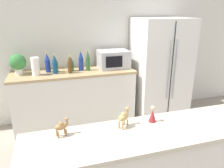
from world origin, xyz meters
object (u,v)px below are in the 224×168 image
Objects in this scene: back_bottle_6 at (71,64)px; refrigerator at (160,69)px; back_bottle_4 at (70,65)px; wise_man_figurine_crimson at (153,115)px; back_bottle_3 at (88,61)px; microwave at (113,59)px; camel_figurine at (124,117)px; back_bottle_2 at (56,65)px; back_bottle_1 at (81,61)px; back_bottle_0 at (55,64)px; camel_figurine_second at (62,126)px; back_bottle_5 at (48,63)px; potted_plant at (18,63)px; paper_towel_roll at (35,66)px.

refrigerator is at bearing -3.46° from back_bottle_6.
wise_man_figurine_crimson is at bearing -75.08° from back_bottle_4.
back_bottle_3 is 1.19× the size of back_bottle_4.
camel_figurine is (-0.50, -1.88, -0.02)m from microwave.
back_bottle_2 is at bearing 177.24° from back_bottle_6.
back_bottle_2 is at bearing 148.97° from back_bottle_4.
back_bottle_3 is at bearing 87.80° from camel_figurine.
back_bottle_1 is 1.32× the size of back_bottle_2.
back_bottle_0 is at bearing -103.00° from back_bottle_2.
camel_figurine_second is (-0.47, 0.01, -0.01)m from camel_figurine.
refrigerator is at bearing -3.79° from back_bottle_1.
back_bottle_0 is 0.99× the size of back_bottle_5.
microwave is at bearing 0.73° from back_bottle_6.
back_bottle_5 is (-1.82, 0.13, 0.21)m from refrigerator.
camel_figurine_second is at bearing -134.86° from refrigerator.
wise_man_figurine_crimson is (0.25, 0.01, -0.03)m from camel_figurine.
back_bottle_5 is at bearing 175.78° from refrigerator.
potted_plant is 0.75m from back_bottle_6.
wise_man_figurine_crimson is at bearing -120.45° from refrigerator.
microwave is 1.65× the size of back_bottle_0.
microwave is 2.04× the size of back_bottle_2.
back_bottle_1 is at bearing 90.95° from camel_figurine.
back_bottle_1 is (-1.32, 0.09, 0.22)m from refrigerator.
paper_towel_roll is 0.84× the size of back_bottle_1.
paper_towel_roll is 0.88× the size of back_bottle_5.
back_bottle_5 is 2.06m from wise_man_figurine_crimson.
paper_towel_roll is 0.83× the size of back_bottle_3.
refrigerator is 5.44× the size of back_bottle_1.
refrigerator is at bearing -0.31° from paper_towel_roll.
refrigerator is at bearing 54.04° from camel_figurine.
potted_plant is 2.24× the size of camel_figurine_second.
back_bottle_0 is 2.15× the size of camel_figurine_second.
back_bottle_1 is at bearing -1.91° from back_bottle_2.
back_bottle_1 is at bearing -5.38° from back_bottle_5.
back_bottle_2 is 1.93m from camel_figurine.
microwave is 0.72m from back_bottle_4.
refrigerator is 2.00m from paper_towel_roll.
refrigerator is 5.58× the size of potted_plant.
back_bottle_3 is at bearing -5.82° from back_bottle_2.
refrigerator is 7.30× the size of back_bottle_6.
camel_figurine_second is (-0.54, -1.82, -0.04)m from back_bottle_3.
camel_figurine is (0.70, -1.79, -0.01)m from paper_towel_roll.
back_bottle_2 is 0.89× the size of back_bottle_4.
back_bottle_1 is at bearing 29.61° from back_bottle_4.
back_bottle_0 is 1.91m from wise_man_figurine_crimson.
paper_towel_roll is at bearing -25.25° from potted_plant.
back_bottle_4 is 0.35m from back_bottle_5.
back_bottle_3 is 0.60m from back_bottle_5.
microwave is 1.63× the size of back_bottle_5.
microwave is at bearing -2.02° from back_bottle_5.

